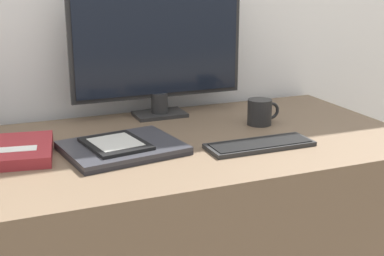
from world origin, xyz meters
The scene contains 7 objects.
desk centered at (0.00, 0.17, 0.37)m, with size 1.30×0.70×0.75m.
monitor centered at (0.01, 0.44, 0.98)m, with size 0.57×0.11×0.44m.
keyboard centered at (0.16, 0.03, 0.76)m, with size 0.30×0.11×0.01m.
laptop centered at (-0.20, 0.13, 0.76)m, with size 0.33×0.28×0.02m.
ereader centered at (-0.22, 0.13, 0.78)m, with size 0.17×0.20×0.01m.
notebook centered at (-0.46, 0.20, 0.76)m, with size 0.22×0.26×0.03m.
coffee_mug centered at (0.27, 0.22, 0.79)m, with size 0.11×0.08×0.08m.
Camera 1 is at (-0.53, -1.19, 1.21)m, focal length 50.00 mm.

